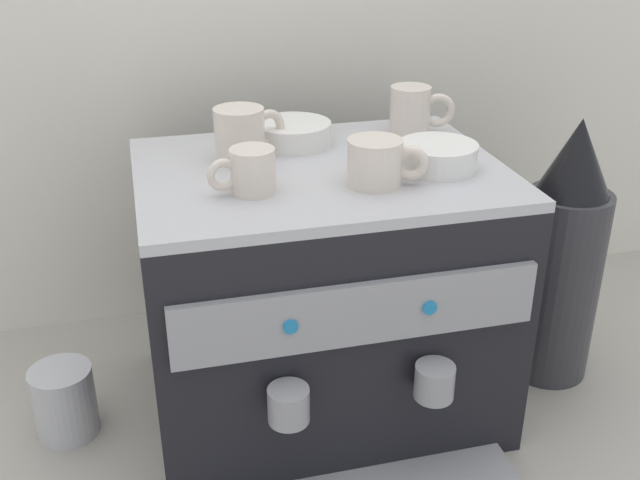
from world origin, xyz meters
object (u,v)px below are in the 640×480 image
at_px(ceramic_cup_2, 413,110).
at_px(ceramic_bowl_1, 293,134).
at_px(espresso_machine, 321,293).
at_px(coffee_grinder, 561,259).
at_px(ceramic_cup_3, 250,171).
at_px(ceramic_cup_1, 378,162).
at_px(milk_pitcher, 64,401).
at_px(ceramic_bowl_0, 437,157).
at_px(ceramic_cup_0, 242,134).

height_order(ceramic_cup_2, ceramic_bowl_1, ceramic_cup_2).
bearing_deg(espresso_machine, coffee_grinder, -1.46).
bearing_deg(ceramic_cup_3, espresso_machine, 30.31).
relative_size(espresso_machine, coffee_grinder, 1.15).
bearing_deg(ceramic_cup_3, ceramic_cup_1, -4.56).
bearing_deg(milk_pitcher, ceramic_bowl_0, -6.21).
bearing_deg(ceramic_cup_1, milk_pitcher, 167.78).
relative_size(espresso_machine, milk_pitcher, 4.60).
bearing_deg(ceramic_bowl_0, ceramic_cup_3, -174.79).
bearing_deg(ceramic_cup_1, ceramic_bowl_1, 110.84).
xyz_separation_m(ceramic_cup_1, ceramic_cup_2, (0.13, 0.21, 0.01)).
bearing_deg(ceramic_bowl_0, ceramic_bowl_1, 138.56).
xyz_separation_m(ceramic_cup_0, milk_pitcher, (-0.31, -0.04, -0.40)).
height_order(ceramic_cup_1, ceramic_cup_3, ceramic_cup_1).
relative_size(ceramic_bowl_0, milk_pitcher, 1.00).
height_order(ceramic_cup_0, ceramic_cup_2, ceramic_cup_0).
xyz_separation_m(ceramic_cup_3, ceramic_bowl_1, (0.10, 0.19, -0.01)).
xyz_separation_m(espresso_machine, ceramic_bowl_1, (-0.02, 0.12, 0.23)).
relative_size(ceramic_cup_0, ceramic_bowl_0, 0.98).
bearing_deg(ceramic_bowl_0, ceramic_cup_0, 158.31).
xyz_separation_m(ceramic_cup_2, ceramic_cup_3, (-0.30, -0.19, -0.01)).
height_order(ceramic_cup_0, ceramic_bowl_0, ceramic_cup_0).
bearing_deg(ceramic_cup_0, espresso_machine, -32.13).
relative_size(ceramic_cup_1, coffee_grinder, 0.24).
relative_size(espresso_machine, ceramic_cup_2, 5.05).
bearing_deg(ceramic_cup_3, milk_pitcher, 163.46).
bearing_deg(ceramic_bowl_1, ceramic_cup_2, 1.68).
bearing_deg(ceramic_bowl_0, ceramic_cup_2, 82.24).
bearing_deg(milk_pitcher, ceramic_cup_1, -12.22).
relative_size(ceramic_cup_0, ceramic_bowl_1, 0.93).
height_order(ceramic_bowl_0, ceramic_bowl_1, ceramic_bowl_0).
bearing_deg(coffee_grinder, espresso_machine, 178.54).
bearing_deg(ceramic_cup_0, ceramic_cup_1, -41.78).
bearing_deg(ceramic_bowl_0, milk_pitcher, 173.79).
bearing_deg(ceramic_cup_1, espresso_machine, 126.40).
relative_size(ceramic_bowl_1, milk_pitcher, 1.05).
bearing_deg(ceramic_cup_2, espresso_machine, -146.51).
xyz_separation_m(espresso_machine, milk_pitcher, (-0.42, 0.02, -0.15)).
xyz_separation_m(ceramic_cup_3, milk_pitcher, (-0.30, 0.09, -0.39)).
distance_m(ceramic_cup_2, ceramic_bowl_0, 0.17).
height_order(ceramic_cup_0, milk_pitcher, ceramic_cup_0).
distance_m(ceramic_bowl_1, coffee_grinder, 0.51).
distance_m(ceramic_cup_1, ceramic_bowl_0, 0.11).
height_order(coffee_grinder, milk_pitcher, coffee_grinder).
height_order(ceramic_cup_1, coffee_grinder, ceramic_cup_1).
bearing_deg(ceramic_cup_2, ceramic_bowl_0, -97.76).
height_order(ceramic_cup_1, milk_pitcher, ceramic_cup_1).
height_order(ceramic_cup_2, milk_pitcher, ceramic_cup_2).
bearing_deg(ceramic_cup_3, ceramic_bowl_0, 5.21).
bearing_deg(coffee_grinder, ceramic_cup_2, 149.68).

